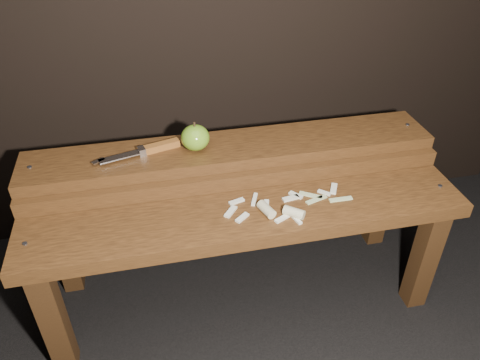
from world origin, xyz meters
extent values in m
plane|color=black|center=(0.00, 0.00, 0.00)|extent=(60.00, 60.00, 0.00)
cube|color=#371F0D|center=(-0.54, -0.10, 0.19)|extent=(0.06, 0.06, 0.38)
cube|color=#371F0D|center=(0.54, -0.10, 0.19)|extent=(0.06, 0.06, 0.38)
cube|color=#482811|center=(0.00, -0.05, 0.40)|extent=(1.20, 0.20, 0.04)
cylinder|color=slate|center=(-0.56, -0.05, 0.42)|extent=(0.01, 0.01, 0.00)
cylinder|color=slate|center=(0.56, -0.05, 0.42)|extent=(0.01, 0.01, 0.00)
cube|color=#371F0D|center=(-0.54, 0.20, 0.23)|extent=(0.06, 0.06, 0.46)
cube|color=#371F0D|center=(0.54, 0.20, 0.23)|extent=(0.06, 0.06, 0.46)
cube|color=#482811|center=(0.00, 0.07, 0.44)|extent=(1.20, 0.02, 0.05)
cube|color=#482811|center=(0.00, 0.17, 0.48)|extent=(1.20, 0.18, 0.04)
cylinder|color=slate|center=(-0.56, 0.17, 0.50)|extent=(0.01, 0.01, 0.00)
cylinder|color=slate|center=(0.56, 0.17, 0.50)|extent=(0.01, 0.01, 0.00)
ellipsoid|color=#6B9A1F|center=(-0.11, 0.17, 0.54)|extent=(0.08, 0.08, 0.07)
cylinder|color=#382314|center=(-0.11, 0.17, 0.58)|extent=(0.01, 0.01, 0.01)
cube|color=brown|center=(-0.20, 0.19, 0.51)|extent=(0.10, 0.05, 0.02)
cube|color=silver|center=(-0.26, 0.17, 0.51)|extent=(0.03, 0.03, 0.02)
cube|color=silver|center=(-0.32, 0.16, 0.51)|extent=(0.11, 0.05, 0.00)
cube|color=silver|center=(-0.38, 0.15, 0.51)|extent=(0.04, 0.03, 0.00)
cube|color=beige|center=(0.13, -0.02, 0.42)|extent=(0.05, 0.02, 0.01)
cube|color=beige|center=(0.26, 0.00, 0.42)|extent=(0.04, 0.05, 0.01)
cube|color=beige|center=(0.11, -0.10, 0.42)|extent=(0.03, 0.06, 0.01)
cube|color=beige|center=(0.08, -0.09, 0.42)|extent=(0.05, 0.03, 0.01)
cube|color=beige|center=(0.22, -0.01, 0.42)|extent=(0.03, 0.03, 0.01)
cube|color=beige|center=(-0.02, -0.07, 0.42)|extent=(0.04, 0.04, 0.01)
cube|color=beige|center=(0.03, 0.00, 0.42)|extent=(0.03, 0.05, 0.01)
cube|color=beige|center=(0.14, -0.01, 0.42)|extent=(0.04, 0.04, 0.01)
cube|color=beige|center=(0.05, -0.03, 0.42)|extent=(0.02, 0.04, 0.01)
cube|color=beige|center=(-0.02, 0.00, 0.42)|extent=(0.05, 0.03, 0.01)
cube|color=beige|center=(-0.05, -0.04, 0.42)|extent=(0.04, 0.05, 0.01)
cylinder|color=#C9BB8C|center=(0.04, -0.06, 0.43)|extent=(0.04, 0.06, 0.03)
cylinder|color=#C9BB8C|center=(0.11, -0.09, 0.43)|extent=(0.06, 0.05, 0.03)
cube|color=#BCC988|center=(0.19, -0.04, 0.42)|extent=(0.07, 0.03, 0.00)
cube|color=#BCC988|center=(0.18, -0.01, 0.42)|extent=(0.06, 0.05, 0.00)
cube|color=#BCC988|center=(0.26, -0.05, 0.42)|extent=(0.07, 0.01, 0.00)
camera|label=1|loc=(-0.23, -0.98, 1.21)|focal=35.00mm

